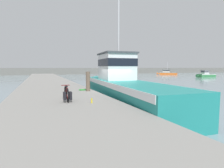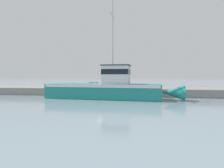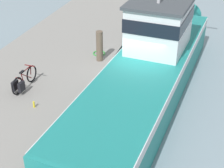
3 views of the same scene
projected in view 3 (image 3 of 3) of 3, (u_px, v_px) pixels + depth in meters
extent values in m
plane|color=gray|center=(136.00, 88.00, 15.26)|extent=(320.00, 320.00, 0.00)
cube|color=gray|center=(54.00, 65.00, 16.08)|extent=(5.41, 80.00, 0.96)
cube|color=teal|center=(146.00, 81.00, 14.07)|extent=(3.76, 13.02, 1.68)
cone|color=teal|center=(184.00, 21.00, 20.12)|extent=(1.76, 2.42, 1.59)
cube|color=silver|center=(147.00, 67.00, 13.73)|extent=(3.80, 12.77, 0.34)
cube|color=silver|center=(159.00, 26.00, 14.42)|extent=(2.45, 3.00, 1.98)
cube|color=black|center=(160.00, 18.00, 14.25)|extent=(2.50, 3.06, 0.56)
cube|color=#3D4247|center=(161.00, 1.00, 13.89)|extent=(2.65, 3.24, 0.12)
torus|color=black|center=(17.00, 86.00, 12.83)|extent=(0.08, 0.69, 0.69)
torus|color=black|center=(32.00, 74.00, 13.65)|extent=(0.08, 0.69, 0.69)
cylinder|color=maroon|center=(20.00, 86.00, 13.00)|extent=(0.05, 0.34, 0.19)
cylinder|color=maroon|center=(23.00, 79.00, 13.09)|extent=(0.04, 0.14, 0.52)
cylinder|color=maroon|center=(20.00, 79.00, 12.91)|extent=(0.05, 0.45, 0.39)
cylinder|color=maroon|center=(26.00, 76.00, 13.30)|extent=(0.06, 0.64, 0.53)
cylinder|color=maroon|center=(26.00, 69.00, 13.21)|extent=(0.05, 0.52, 0.05)
cylinder|color=maroon|center=(31.00, 70.00, 13.54)|extent=(0.04, 0.10, 0.35)
cylinder|color=maroon|center=(30.00, 66.00, 13.40)|extent=(0.44, 0.05, 0.04)
cube|color=black|center=(22.00, 72.00, 12.95)|extent=(0.11, 0.24, 0.05)
cube|color=black|center=(15.00, 85.00, 12.93)|extent=(0.13, 0.32, 0.38)
cube|color=black|center=(21.00, 87.00, 12.85)|extent=(0.13, 0.32, 0.38)
cylinder|color=brown|center=(100.00, 46.00, 15.11)|extent=(0.30, 0.30, 1.38)
torus|color=green|center=(99.00, 53.00, 16.02)|extent=(0.58, 0.58, 0.05)
cylinder|color=yellow|center=(34.00, 104.00, 12.17)|extent=(0.07, 0.07, 0.23)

